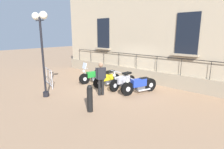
# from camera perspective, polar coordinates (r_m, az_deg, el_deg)

# --- Properties ---
(ground_plane) EXTENTS (60.00, 60.00, 0.00)m
(ground_plane) POSITION_cam_1_polar(r_m,az_deg,el_deg) (10.57, 1.40, -3.88)
(ground_plane) COLOR #9E7A5B
(building_facade) EXTENTS (0.82, 13.81, 6.18)m
(building_facade) POSITION_cam_1_polar(r_m,az_deg,el_deg) (12.02, 8.96, 12.41)
(building_facade) COLOR tan
(building_facade) RESTS_ON ground_plane
(motorcycle_green) EXTENTS (2.06, 0.75, 1.31)m
(motorcycle_green) POSITION_cam_1_polar(r_m,az_deg,el_deg) (11.47, -5.51, -0.42)
(motorcycle_green) COLOR black
(motorcycle_green) RESTS_ON ground_plane
(motorcycle_yellow) EXTENTS (1.96, 0.67, 1.00)m
(motorcycle_yellow) POSITION_cam_1_polar(r_m,az_deg,el_deg) (10.63, -1.60, -1.45)
(motorcycle_yellow) COLOR black
(motorcycle_yellow) RESTS_ON ground_plane
(motorcycle_silver) EXTENTS (2.01, 0.70, 1.09)m
(motorcycle_silver) POSITION_cam_1_polar(r_m,az_deg,el_deg) (10.08, 3.42, -2.05)
(motorcycle_silver) COLOR black
(motorcycle_silver) RESTS_ON ground_plane
(motorcycle_blue) EXTENTS (2.09, 0.94, 0.92)m
(motorcycle_blue) POSITION_cam_1_polar(r_m,az_deg,el_deg) (9.44, 8.50, -3.29)
(motorcycle_blue) COLOR black
(motorcycle_blue) RESTS_ON ground_plane
(lamppost) EXTENTS (0.35, 1.05, 3.97)m
(lamppost) POSITION_cam_1_polar(r_m,az_deg,el_deg) (9.08, -21.25, 10.38)
(lamppost) COLOR black
(lamppost) RESTS_ON ground_plane
(crowd_barrier) EXTENTS (0.60, 1.99, 1.05)m
(crowd_barrier) POSITION_cam_1_polar(r_m,az_deg,el_deg) (11.47, -19.57, -0.37)
(crowd_barrier) COLOR #B7B7BF
(crowd_barrier) RESTS_ON ground_plane
(bollard) EXTENTS (0.23, 0.23, 1.10)m
(bollard) POSITION_cam_1_polar(r_m,az_deg,el_deg) (7.23, -6.96, -7.39)
(bollard) COLOR black
(bollard) RESTS_ON ground_plane
(pedestrian_standing) EXTENTS (0.46, 0.38, 1.64)m
(pedestrian_standing) POSITION_cam_1_polar(r_m,az_deg,el_deg) (8.96, -3.51, -0.85)
(pedestrian_standing) COLOR black
(pedestrian_standing) RESTS_ON ground_plane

